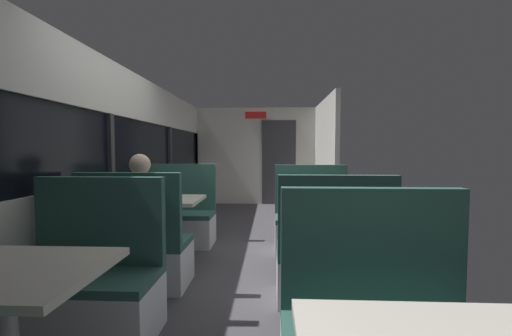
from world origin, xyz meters
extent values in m
cube|color=#423F44|center=(0.00, 0.00, -0.01)|extent=(3.30, 9.20, 0.02)
cube|color=beige|center=(-1.45, 0.00, 0.47)|extent=(0.08, 8.40, 0.95)
cube|color=beige|center=(-1.45, 0.00, 2.00)|extent=(0.08, 8.40, 0.60)
cube|color=black|center=(-1.46, 0.00, 1.32)|extent=(0.03, 8.40, 0.75)
cube|color=#2D2D30|center=(-1.43, 0.00, 1.32)|extent=(0.06, 0.08, 0.75)
cube|color=#2D2D30|center=(-1.43, 2.10, 1.32)|extent=(0.06, 0.08, 0.75)
cube|color=#2D2D30|center=(-1.43, 4.20, 1.32)|extent=(0.06, 0.08, 0.75)
cube|color=beige|center=(0.00, 4.20, 1.15)|extent=(2.90, 0.08, 2.30)
cube|color=#333338|center=(0.55, 4.15, 1.00)|extent=(0.80, 0.04, 2.00)
cube|color=red|center=(0.00, 4.14, 2.12)|extent=(0.50, 0.03, 0.16)
cube|color=beige|center=(1.45, 3.00, 1.15)|extent=(0.08, 2.40, 2.30)
cube|color=beige|center=(-0.89, -2.09, 0.72)|extent=(0.90, 0.70, 0.04)
cube|color=silver|center=(-0.89, -1.43, 0.20)|extent=(0.95, 0.50, 0.39)
cube|color=#2D564C|center=(-0.89, -1.43, 0.42)|extent=(0.95, 0.50, 0.06)
cube|color=#2D564C|center=(-0.89, -1.22, 0.78)|extent=(0.95, 0.08, 0.65)
cylinder|color=#9E9EA3|center=(-0.89, 0.10, 0.35)|extent=(0.10, 0.10, 0.70)
cube|color=beige|center=(-0.89, 0.10, 0.72)|extent=(0.90, 0.70, 0.04)
cube|color=silver|center=(-0.89, -0.56, 0.20)|extent=(0.95, 0.50, 0.39)
cube|color=#2D564C|center=(-0.89, -0.56, 0.42)|extent=(0.95, 0.50, 0.06)
cube|color=#2D564C|center=(-0.89, -0.77, 0.78)|extent=(0.95, 0.08, 0.65)
cube|color=silver|center=(-0.89, 0.76, 0.20)|extent=(0.95, 0.50, 0.39)
cube|color=#2D564C|center=(-0.89, 0.76, 0.42)|extent=(0.95, 0.50, 0.06)
cube|color=#2D564C|center=(-0.89, 0.97, 0.78)|extent=(0.95, 0.08, 0.65)
cube|color=#2D564C|center=(0.89, -1.82, 0.78)|extent=(0.95, 0.08, 0.65)
cylinder|color=#9E9EA3|center=(0.89, -0.10, 0.35)|extent=(0.10, 0.10, 0.70)
cube|color=beige|center=(0.89, -0.10, 0.72)|extent=(0.90, 0.70, 0.04)
cube|color=silver|center=(0.89, -0.76, 0.20)|extent=(0.95, 0.50, 0.39)
cube|color=#2D564C|center=(0.89, -0.76, 0.42)|extent=(0.95, 0.50, 0.06)
cube|color=#2D564C|center=(0.89, -0.97, 0.78)|extent=(0.95, 0.08, 0.65)
cube|color=silver|center=(0.89, 0.56, 0.20)|extent=(0.95, 0.50, 0.39)
cube|color=#2D564C|center=(0.89, 0.56, 0.42)|extent=(0.95, 0.50, 0.06)
cube|color=#2D564C|center=(0.89, 0.77, 0.78)|extent=(0.95, 0.08, 0.65)
cube|color=#26262D|center=(-0.89, -0.56, 0.23)|extent=(0.30, 0.36, 0.45)
cube|color=#99999E|center=(-0.89, -0.51, 0.75)|extent=(0.34, 0.22, 0.60)
sphere|color=beige|center=(-0.89, -0.49, 1.16)|extent=(0.20, 0.20, 0.20)
cylinder|color=#99999E|center=(-1.09, -0.33, 0.77)|extent=(0.07, 0.28, 0.07)
cylinder|color=#99999E|center=(-0.69, -0.33, 0.77)|extent=(0.07, 0.28, 0.07)
camera|label=1|loc=(0.37, -3.52, 1.30)|focal=22.59mm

